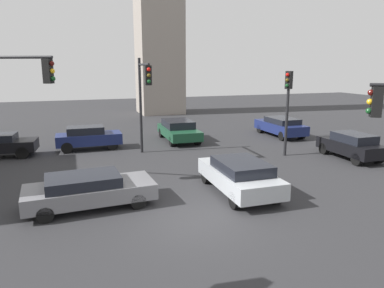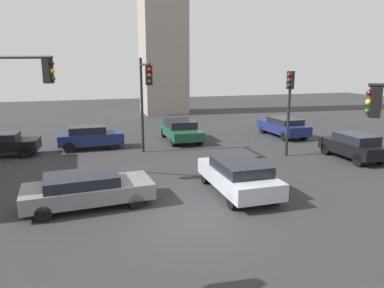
{
  "view_description": "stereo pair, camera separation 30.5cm",
  "coord_description": "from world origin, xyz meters",
  "px_view_note": "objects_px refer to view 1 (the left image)",
  "views": [
    {
      "loc": [
        -3.92,
        -10.62,
        5.2
      ],
      "look_at": [
        1.56,
        5.44,
        1.44
      ],
      "focal_mm": 33.25,
      "sensor_mm": 36.0,
      "label": 1
    },
    {
      "loc": [
        -3.64,
        -10.72,
        5.2
      ],
      "look_at": [
        1.56,
        5.44,
        1.44
      ],
      "focal_mm": 33.25,
      "sensor_mm": 36.0,
      "label": 2
    }
  ],
  "objects_px": {
    "traffic_light_3": "(288,97)",
    "car_7": "(88,137)",
    "traffic_light_4": "(10,92)",
    "car_5": "(179,130)",
    "car_6": "(351,145)",
    "traffic_light_2": "(144,89)",
    "car_0": "(239,175)",
    "car_3": "(89,190)",
    "car_2": "(281,126)"
  },
  "relations": [
    {
      "from": "car_7",
      "to": "car_0",
      "type": "bearing_deg",
      "value": -61.67
    },
    {
      "from": "car_5",
      "to": "car_6",
      "type": "bearing_deg",
      "value": 45.98
    },
    {
      "from": "traffic_light_3",
      "to": "car_2",
      "type": "bearing_deg",
      "value": -148.17
    },
    {
      "from": "traffic_light_4",
      "to": "car_7",
      "type": "height_order",
      "value": "traffic_light_4"
    },
    {
      "from": "car_3",
      "to": "car_5",
      "type": "relative_size",
      "value": 1.02
    },
    {
      "from": "traffic_light_4",
      "to": "car_6",
      "type": "bearing_deg",
      "value": 26.01
    },
    {
      "from": "car_6",
      "to": "car_7",
      "type": "relative_size",
      "value": 0.99
    },
    {
      "from": "traffic_light_3",
      "to": "car_3",
      "type": "height_order",
      "value": "traffic_light_3"
    },
    {
      "from": "traffic_light_4",
      "to": "car_0",
      "type": "relative_size",
      "value": 1.24
    },
    {
      "from": "traffic_light_4",
      "to": "car_5",
      "type": "bearing_deg",
      "value": 65.57
    },
    {
      "from": "car_6",
      "to": "car_7",
      "type": "distance_m",
      "value": 15.73
    },
    {
      "from": "traffic_light_3",
      "to": "car_6",
      "type": "distance_m",
      "value": 4.49
    },
    {
      "from": "traffic_light_3",
      "to": "car_7",
      "type": "height_order",
      "value": "traffic_light_3"
    },
    {
      "from": "car_0",
      "to": "car_7",
      "type": "xyz_separation_m",
      "value": [
        -5.5,
        10.19,
        0.02
      ]
    },
    {
      "from": "car_2",
      "to": "car_5",
      "type": "relative_size",
      "value": 0.96
    },
    {
      "from": "car_0",
      "to": "car_5",
      "type": "relative_size",
      "value": 0.97
    },
    {
      "from": "traffic_light_2",
      "to": "traffic_light_4",
      "type": "distance_m",
      "value": 6.95
    },
    {
      "from": "car_7",
      "to": "traffic_light_4",
      "type": "bearing_deg",
      "value": -118.17
    },
    {
      "from": "traffic_light_4",
      "to": "car_3",
      "type": "xyz_separation_m",
      "value": [
        2.79,
        -3.61,
        -3.44
      ]
    },
    {
      "from": "traffic_light_3",
      "to": "car_7",
      "type": "relative_size",
      "value": 1.23
    },
    {
      "from": "traffic_light_2",
      "to": "car_5",
      "type": "xyz_separation_m",
      "value": [
        3.16,
        3.9,
        -3.14
      ]
    },
    {
      "from": "car_2",
      "to": "car_3",
      "type": "xyz_separation_m",
      "value": [
        -14.38,
        -9.59,
        -0.08
      ]
    },
    {
      "from": "car_3",
      "to": "traffic_light_4",
      "type": "bearing_deg",
      "value": 124.44
    },
    {
      "from": "car_2",
      "to": "car_6",
      "type": "distance_m",
      "value": 7.07
    },
    {
      "from": "car_2",
      "to": "traffic_light_2",
      "type": "bearing_deg",
      "value": 105.03
    },
    {
      "from": "car_7",
      "to": "traffic_light_2",
      "type": "bearing_deg",
      "value": -46.61
    },
    {
      "from": "traffic_light_2",
      "to": "car_3",
      "type": "relative_size",
      "value": 1.17
    },
    {
      "from": "traffic_light_3",
      "to": "car_2",
      "type": "distance_m",
      "value": 6.61
    },
    {
      "from": "car_6",
      "to": "car_2",
      "type": "bearing_deg",
      "value": 1.42
    },
    {
      "from": "traffic_light_2",
      "to": "car_2",
      "type": "height_order",
      "value": "traffic_light_2"
    },
    {
      "from": "traffic_light_3",
      "to": "car_6",
      "type": "bearing_deg",
      "value": 121.66
    },
    {
      "from": "traffic_light_2",
      "to": "car_0",
      "type": "xyz_separation_m",
      "value": [
        2.5,
        -7.02,
        -3.14
      ]
    },
    {
      "from": "traffic_light_3",
      "to": "car_6",
      "type": "relative_size",
      "value": 1.25
    },
    {
      "from": "car_0",
      "to": "car_6",
      "type": "bearing_deg",
      "value": -69.76
    },
    {
      "from": "traffic_light_3",
      "to": "car_5",
      "type": "distance_m",
      "value": 8.14
    },
    {
      "from": "car_3",
      "to": "car_6",
      "type": "distance_m",
      "value": 14.7
    },
    {
      "from": "traffic_light_3",
      "to": "car_7",
      "type": "bearing_deg",
      "value": -54.37
    },
    {
      "from": "car_0",
      "to": "car_3",
      "type": "bearing_deg",
      "value": 86.51
    },
    {
      "from": "traffic_light_4",
      "to": "car_5",
      "type": "xyz_separation_m",
      "value": [
        9.44,
        6.86,
        -3.35
      ]
    },
    {
      "from": "traffic_light_3",
      "to": "car_5",
      "type": "height_order",
      "value": "traffic_light_3"
    },
    {
      "from": "traffic_light_3",
      "to": "car_0",
      "type": "distance_m",
      "value": 7.67
    },
    {
      "from": "traffic_light_2",
      "to": "car_3",
      "type": "bearing_deg",
      "value": -26.8
    },
    {
      "from": "car_0",
      "to": "car_5",
      "type": "xyz_separation_m",
      "value": [
        0.66,
        10.92,
        0.0
      ]
    },
    {
      "from": "car_0",
      "to": "car_3",
      "type": "height_order",
      "value": "car_0"
    },
    {
      "from": "car_7",
      "to": "traffic_light_3",
      "type": "bearing_deg",
      "value": -26.39
    },
    {
      "from": "traffic_light_2",
      "to": "car_6",
      "type": "bearing_deg",
      "value": 71.02
    },
    {
      "from": "car_3",
      "to": "traffic_light_2",
      "type": "bearing_deg",
      "value": 58.7
    },
    {
      "from": "traffic_light_4",
      "to": "car_0",
      "type": "bearing_deg",
      "value": 4.76
    },
    {
      "from": "traffic_light_2",
      "to": "traffic_light_4",
      "type": "bearing_deg",
      "value": -63.55
    },
    {
      "from": "car_0",
      "to": "traffic_light_2",
      "type": "bearing_deg",
      "value": 20.46
    }
  ]
}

